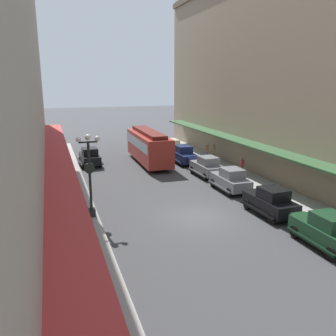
{
  "coord_description": "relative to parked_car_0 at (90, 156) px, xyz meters",
  "views": [
    {
      "loc": [
        -8.5,
        -19.32,
        8.37
      ],
      "look_at": [
        0.0,
        6.0,
        1.8
      ],
      "focal_mm": 37.85,
      "sensor_mm": 36.0,
      "label": 1
    }
  ],
  "objects": [
    {
      "name": "ground_plane",
      "position": [
        4.86,
        -16.51,
        -0.94
      ],
      "size": [
        200.0,
        200.0,
        0.0
      ],
      "primitive_type": "plane",
      "color": "#424244"
    },
    {
      "name": "sidewalk_left",
      "position": [
        -2.64,
        -16.51,
        -0.87
      ],
      "size": [
        3.0,
        60.0,
        0.15
      ],
      "primitive_type": "cube",
      "color": "#A8A59E",
      "rests_on": "ground"
    },
    {
      "name": "sidewalk_right",
      "position": [
        12.36,
        -16.51,
        -0.87
      ],
      "size": [
        3.0,
        60.0,
        0.15
      ],
      "primitive_type": "cube",
      "color": "#A8A59E",
      "rests_on": "ground"
    },
    {
      "name": "building_row_left",
      "position": [
        -5.38,
        -16.51,
        9.31
      ],
      "size": [
        4.3,
        60.0,
        20.52
      ],
      "color": "#B2A899",
      "rests_on": "ground"
    },
    {
      "name": "parked_car_0",
      "position": [
        0.0,
        0.0,
        0.0
      ],
      "size": [
        2.27,
        4.31,
        1.84
      ],
      "color": "black",
      "rests_on": "ground"
    },
    {
      "name": "parked_car_1",
      "position": [
        9.44,
        -12.21,
        0.0
      ],
      "size": [
        2.18,
        4.27,
        1.84
      ],
      "color": "slate",
      "rests_on": "ground"
    },
    {
      "name": "parked_car_2",
      "position": [
        9.39,
        -17.62,
        0.0
      ],
      "size": [
        2.25,
        4.3,
        1.84
      ],
      "color": "black",
      "rests_on": "ground"
    },
    {
      "name": "parked_car_3",
      "position": [
        9.49,
        -22.38,
        0.0
      ],
      "size": [
        2.16,
        4.27,
        1.84
      ],
      "color": "#193D23",
      "rests_on": "ground"
    },
    {
      "name": "parked_car_4",
      "position": [
        9.52,
        -7.63,
        0.0
      ],
      "size": [
        2.23,
        4.29,
        1.84
      ],
      "color": "slate",
      "rests_on": "ground"
    },
    {
      "name": "parked_car_5",
      "position": [
        9.44,
        -2.22,
        0.0
      ],
      "size": [
        2.17,
        4.27,
        1.84
      ],
      "color": "#19234C",
      "rests_on": "ground"
    },
    {
      "name": "parked_car_6",
      "position": [
        9.55,
        2.41,
        0.0
      ],
      "size": [
        2.3,
        4.32,
        1.84
      ],
      "color": "beige",
      "rests_on": "ground"
    },
    {
      "name": "streetcar",
      "position": [
        5.94,
        -0.99,
        0.96
      ],
      "size": [
        2.66,
        9.64,
        3.46
      ],
      "color": "#A52D23",
      "rests_on": "ground"
    },
    {
      "name": "lamp_post_with_clock",
      "position": [
        -1.54,
        -14.61,
        2.04
      ],
      "size": [
        1.42,
        0.44,
        5.16
      ],
      "color": "black",
      "rests_on": "sidewalk_left"
    },
    {
      "name": "fire_hydrant",
      "position": [
        11.21,
        -15.62,
        -0.38
      ],
      "size": [
        0.24,
        0.24,
        0.82
      ],
      "color": "#B21E19",
      "rests_on": "sidewalk_right"
    },
    {
      "name": "pedestrian_0",
      "position": [
        12.39,
        -8.83,
        0.05
      ],
      "size": [
        0.36,
        0.24,
        1.64
      ],
      "color": "#4C4238",
      "rests_on": "sidewalk_right"
    },
    {
      "name": "pedestrian_1",
      "position": [
        -3.12,
        -20.67,
        0.07
      ],
      "size": [
        0.36,
        0.28,
        1.67
      ],
      "color": "#4C4238",
      "rests_on": "sidewalk_left"
    },
    {
      "name": "pedestrian_2",
      "position": [
        12.68,
        -2.46,
        0.07
      ],
      "size": [
        0.36,
        0.28,
        1.67
      ],
      "color": "slate",
      "rests_on": "sidewalk_right"
    },
    {
      "name": "pedestrian_3",
      "position": [
        12.49,
        -1.18,
        0.05
      ],
      "size": [
        0.36,
        0.24,
        1.64
      ],
      "color": "slate",
      "rests_on": "sidewalk_right"
    }
  ]
}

